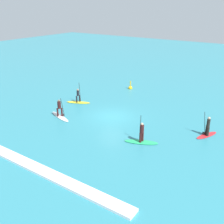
# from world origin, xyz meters

# --- Properties ---
(ground_plane) EXTENTS (120.00, 120.00, 0.00)m
(ground_plane) POSITION_xyz_m (0.00, 0.00, 0.00)
(ground_plane) COLOR teal
(ground_plane) RESTS_ON ground
(surfer_on_yellow_board) EXTENTS (2.81, 1.81, 2.38)m
(surfer_on_yellow_board) POSITION_xyz_m (-5.51, 1.18, 0.36)
(surfer_on_yellow_board) COLOR yellow
(surfer_on_yellow_board) RESTS_ON ground_plane
(surfer_on_white_board) EXTENTS (3.27, 1.57, 2.02)m
(surfer_on_white_board) POSITION_xyz_m (-4.27, -3.05, 0.49)
(surfer_on_white_board) COLOR white
(surfer_on_white_board) RESTS_ON ground_plane
(surfer_on_red_board) EXTENTS (1.53, 2.47, 2.14)m
(surfer_on_red_board) POSITION_xyz_m (9.16, 1.16, 0.50)
(surfer_on_red_board) COLOR red
(surfer_on_red_board) RESTS_ON ground_plane
(surfer_on_green_board) EXTENTS (2.85, 1.81, 2.24)m
(surfer_on_green_board) POSITION_xyz_m (5.07, -3.13, 0.45)
(surfer_on_green_board) COLOR #23B266
(surfer_on_green_board) RESTS_ON ground_plane
(marker_buoy) EXTENTS (0.52, 0.52, 1.22)m
(marker_buoy) POSITION_xyz_m (-3.31, 9.18, 0.18)
(marker_buoy) COLOR yellow
(marker_buoy) RESTS_ON ground_plane
(wave_crest) EXTENTS (17.51, 0.90, 0.18)m
(wave_crest) POSITION_xyz_m (0.00, -10.64, 0.09)
(wave_crest) COLOR white
(wave_crest) RESTS_ON ground_plane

